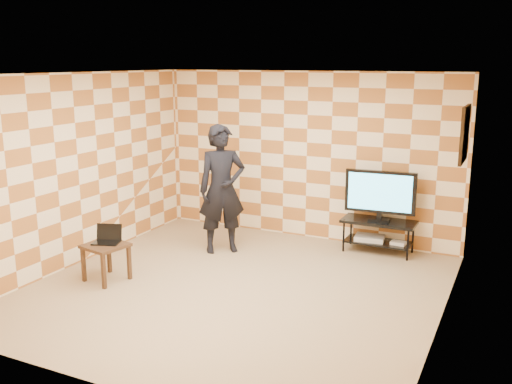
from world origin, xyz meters
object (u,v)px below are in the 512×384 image
(side_table, at_px, (106,251))
(person, at_px, (222,189))
(tv, at_px, (380,193))
(tv_stand, at_px, (379,229))

(side_table, distance_m, person, 1.98)
(tv, height_order, side_table, tv)
(tv_stand, distance_m, tv, 0.56)
(tv, relative_size, side_table, 1.78)
(side_table, bearing_deg, tv, 42.18)
(person, bearing_deg, tv_stand, -15.93)
(tv, height_order, person, person)
(tv_stand, relative_size, person, 0.57)
(tv, bearing_deg, side_table, -137.82)
(person, bearing_deg, tv, -15.99)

